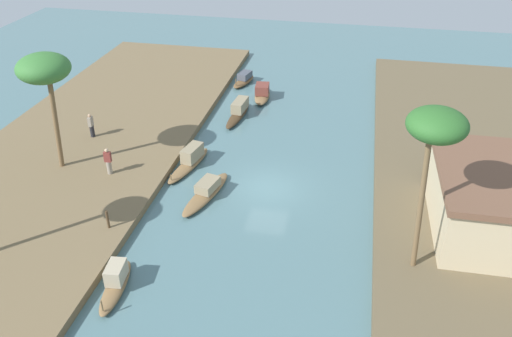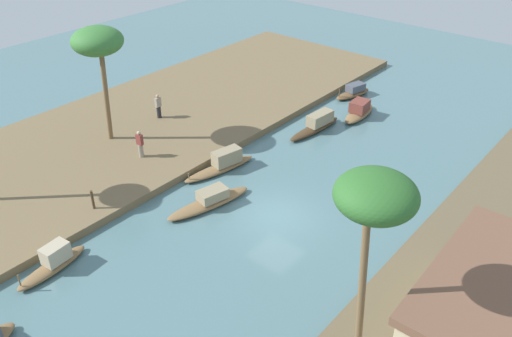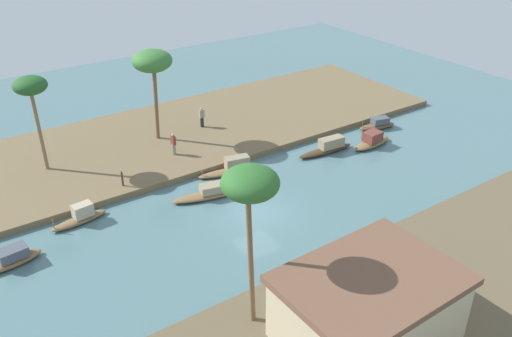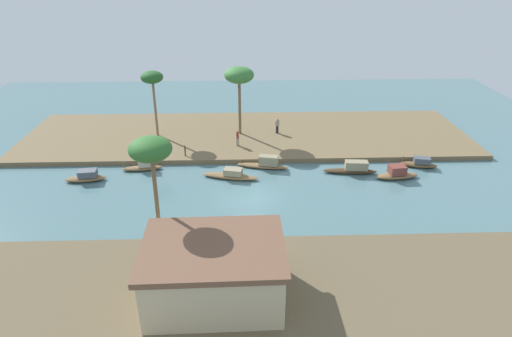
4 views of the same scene
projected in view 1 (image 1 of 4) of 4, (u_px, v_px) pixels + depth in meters
The scene contains 15 objects.
river_water at pixel (267, 188), 31.18m from camera, with size 74.12×74.12×0.00m, color slate.
riverbank_left at pixel (68, 163), 33.33m from camera, with size 47.77×13.69×0.47m, color brown.
riverbank_right at pixel (498, 211), 28.79m from camera, with size 47.77×13.69×0.47m, color brown.
sampan_upstream_small at pixel (206, 191), 30.30m from camera, with size 5.17×2.19×0.96m.
sampan_with_tall_canopy at pixel (116, 282), 23.75m from camera, with size 3.71×1.27×1.23m.
sampan_open_hull at pixel (244, 80), 45.42m from camera, with size 3.51×1.79×0.98m.
sampan_downstream_large at pixel (190, 160), 33.23m from camera, with size 4.96×1.93×1.25m.
sampan_foreground at pixel (239, 111), 39.63m from camera, with size 4.99×1.31×1.20m.
sampan_midstream at pixel (262, 93), 42.57m from camera, with size 3.93×1.55×1.24m.
person_on_near_bank at pixel (108, 162), 31.36m from camera, with size 0.33×0.44×1.73m.
person_by_mooring at pixel (91, 126), 35.54m from camera, with size 0.43×0.31×1.72m.
mooring_post at pixel (108, 219), 26.87m from camera, with size 0.14×0.14×1.07m, color #4C3823.
palm_tree_left_near at pixel (44, 70), 29.24m from camera, with size 3.07×3.07×7.33m.
palm_tree_right_tall at pixel (436, 129), 20.94m from camera, with size 2.53×2.53×8.16m.
riverside_building at pixel (491, 201), 26.16m from camera, with size 7.88×5.90×3.50m.
Camera 1 is at (25.62, 4.56, 17.24)m, focal length 36.07 mm.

